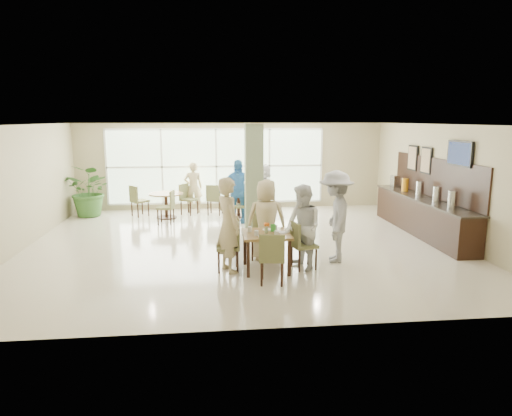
{
  "coord_description": "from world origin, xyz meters",
  "views": [
    {
      "loc": [
        -0.79,
        -10.47,
        2.93
      ],
      "look_at": [
        0.2,
        -1.2,
        1.1
      ],
      "focal_mm": 32.0,
      "sensor_mm": 36.0,
      "label": 1
    }
  ],
  "objects": [
    {
      "name": "adult_standing",
      "position": [
        -1.25,
        3.87,
        0.8
      ],
      "size": [
        0.61,
        0.42,
        1.61
      ],
      "primitive_type": "imported",
      "rotation": [
        0.0,
        0.0,
        3.2
      ],
      "color": "tan",
      "rests_on": "ground"
    },
    {
      "name": "framed_art_b",
      "position": [
        4.95,
        1.8,
        1.85
      ],
      "size": [
        0.05,
        0.55,
        0.7
      ],
      "color": "black",
      "rests_on": "ground"
    },
    {
      "name": "framed_art_a",
      "position": [
        4.95,
        1.0,
        1.85
      ],
      "size": [
        0.05,
        0.55,
        0.7
      ],
      "color": "black",
      "rests_on": "ground"
    },
    {
      "name": "buffet_counter",
      "position": [
        4.7,
        0.51,
        0.55
      ],
      "size": [
        0.64,
        4.7,
        1.95
      ],
      "color": "black",
      "rests_on": "ground"
    },
    {
      "name": "chairs_table_left",
      "position": [
        -2.07,
        3.13,
        0.47
      ],
      "size": [
        2.12,
        1.81,
        0.95
      ],
      "color": "olive",
      "rests_on": "ground"
    },
    {
      "name": "window_bank",
      "position": [
        -0.5,
        4.46,
        1.4
      ],
      "size": [
        7.0,
        0.04,
        7.0
      ],
      "color": "silver",
      "rests_on": "ground"
    },
    {
      "name": "teen_standing",
      "position": [
        1.81,
        -1.53,
        0.95
      ],
      "size": [
        0.95,
        1.35,
        1.9
      ],
      "primitive_type": "imported",
      "rotation": [
        0.0,
        0.0,
        -1.79
      ],
      "color": "#98989A",
      "rests_on": "ground"
    },
    {
      "name": "teen_far",
      "position": [
        0.41,
        -1.25,
        0.86
      ],
      "size": [
        0.89,
        0.57,
        1.71
      ],
      "primitive_type": "imported",
      "rotation": [
        0.0,
        0.0,
        3.0
      ],
      "color": "tan",
      "rests_on": "ground"
    },
    {
      "name": "teen_left",
      "position": [
        -0.41,
        -1.94,
        0.92
      ],
      "size": [
        0.67,
        0.79,
        1.85
      ],
      "primitive_type": "imported",
      "rotation": [
        0.0,
        0.0,
        1.98
      ],
      "color": "tan",
      "rests_on": "ground"
    },
    {
      "name": "chairs_table_right",
      "position": [
        0.11,
        3.16,
        0.47
      ],
      "size": [
        1.97,
        1.81,
        0.95
      ],
      "color": "olive",
      "rests_on": "ground"
    },
    {
      "name": "column",
      "position": [
        0.4,
        1.2,
        1.4
      ],
      "size": [
        0.45,
        0.45,
        2.8
      ],
      "primitive_type": "cube",
      "color": "#5B6848",
      "rests_on": "ground"
    },
    {
      "name": "teen_right",
      "position": [
        1.04,
        -1.96,
        0.84
      ],
      "size": [
        0.88,
        0.99,
        1.68
      ],
      "primitive_type": "imported",
      "rotation": [
        0.0,
        0.0,
        -1.21
      ],
      "color": "white",
      "rests_on": "ground"
    },
    {
      "name": "tabletop_clutter",
      "position": [
        0.34,
        -1.96,
        0.81
      ],
      "size": [
        0.77,
        0.73,
        0.21
      ],
      "color": "white",
      "rests_on": "main_table"
    },
    {
      "name": "adult_a",
      "position": [
        0.05,
        2.34,
        0.9
      ],
      "size": [
        1.14,
        0.76,
        1.81
      ],
      "primitive_type": "imported",
      "rotation": [
        0.0,
        0.0,
        -0.15
      ],
      "color": "#448DCC",
      "rests_on": "ground"
    },
    {
      "name": "round_table_right",
      "position": [
        0.13,
        3.14,
        0.55
      ],
      "size": [
        1.01,
        1.01,
        0.75
      ],
      "color": "brown",
      "rests_on": "ground"
    },
    {
      "name": "wall_tv",
      "position": [
        4.94,
        -0.6,
        2.15
      ],
      "size": [
        0.06,
        1.0,
        0.58
      ],
      "color": "black",
      "rests_on": "ground"
    },
    {
      "name": "round_table_left",
      "position": [
        -2.04,
        3.16,
        0.55
      ],
      "size": [
        1.02,
        1.02,
        0.75
      ],
      "color": "brown",
      "rests_on": "ground"
    },
    {
      "name": "main_table",
      "position": [
        0.32,
        -1.96,
        0.65
      ],
      "size": [
        0.92,
        0.92,
        0.75
      ],
      "color": "brown",
      "rests_on": "ground"
    },
    {
      "name": "ground",
      "position": [
        0.0,
        0.0,
        0.0
      ],
      "size": [
        10.0,
        10.0,
        0.0
      ],
      "primitive_type": "plane",
      "color": "beige",
      "rests_on": "ground"
    },
    {
      "name": "adult_b",
      "position": [
        0.89,
        3.17,
        0.8
      ],
      "size": [
        0.73,
        1.51,
        1.59
      ],
      "primitive_type": "imported",
      "rotation": [
        0.0,
        0.0,
        -1.51
      ],
      "color": "white",
      "rests_on": "ground"
    },
    {
      "name": "chairs_main_table",
      "position": [
        0.33,
        -1.93,
        0.47
      ],
      "size": [
        2.0,
        2.0,
        0.95
      ],
      "color": "olive",
      "rests_on": "ground"
    },
    {
      "name": "room_shell",
      "position": [
        0.0,
        0.0,
        1.7
      ],
      "size": [
        10.0,
        10.0,
        10.0
      ],
      "color": "white",
      "rests_on": "ground"
    },
    {
      "name": "potted_plant",
      "position": [
        -4.34,
        3.62,
        0.79
      ],
      "size": [
        1.88,
        1.88,
        1.58
      ],
      "primitive_type": "imported",
      "rotation": [
        0.0,
        0.0,
        -0.42
      ],
      "color": "#326026",
      "rests_on": "ground"
    }
  ]
}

